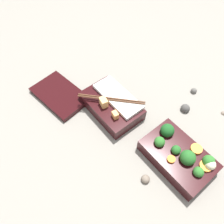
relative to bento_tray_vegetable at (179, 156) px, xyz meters
The scene contains 8 objects.
ground_plane 0.13m from the bento_tray_vegetable, 10.85° to the left, with size 3.00×3.00×0.00m, color gray.
bento_tray_vegetable is the anchor object (origin of this frame).
bento_tray_rice 0.26m from the bento_tray_vegetable, ahead, with size 0.20×0.16×0.07m.
bento_lid 0.45m from the bento_tray_vegetable, 18.54° to the left, with size 0.20×0.13×0.02m, color black.
pebble_0 0.25m from the bento_tray_vegetable, 87.23° to the right, with size 0.02×0.02×0.02m, color #7A6B5B.
pebble_1 0.28m from the bento_tray_vegetable, 60.81° to the right, with size 0.02×0.02×0.02m, color #595651.
pebble_2 0.12m from the bento_tray_vegetable, 82.87° to the left, with size 0.02×0.02×0.02m, color #7A6B5B.
pebble_3 0.19m from the bento_tray_vegetable, 56.72° to the right, with size 0.03×0.03×0.03m, color #474442.
Camera 1 is at (-0.21, 0.28, 0.61)m, focal length 35.00 mm.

